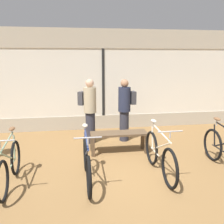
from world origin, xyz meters
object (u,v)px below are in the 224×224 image
at_px(bicycle_far_left, 10,166).
at_px(display_bench, 119,136).
at_px(customer_near_rack, 89,109).
at_px(bicycle_right, 160,155).
at_px(bicycle_left, 87,162).
at_px(customer_by_window, 125,108).

relative_size(bicycle_far_left, display_bench, 1.20).
bearing_deg(bicycle_far_left, display_bench, 30.22).
distance_m(bicycle_far_left, customer_near_rack, 2.76).
bearing_deg(bicycle_right, customer_near_rack, 120.01).
xyz_separation_m(bicycle_far_left, bicycle_left, (1.40, -0.08, 0.01)).
bearing_deg(bicycle_right, display_bench, 114.01).
height_order(display_bench, customer_by_window, customer_by_window).
distance_m(bicycle_right, customer_near_rack, 2.55).
xyz_separation_m(bicycle_left, customer_near_rack, (0.21, 2.24, 0.56)).
xyz_separation_m(bicycle_right, customer_near_rack, (-1.24, 2.15, 0.55)).
bearing_deg(bicycle_left, customer_near_rack, 84.53).
relative_size(bicycle_far_left, bicycle_left, 0.94).
bearing_deg(display_bench, customer_by_window, 69.44).
height_order(bicycle_left, customer_near_rack, customer_near_rack).
height_order(display_bench, customer_near_rack, customer_near_rack).
xyz_separation_m(bicycle_far_left, customer_near_rack, (1.61, 2.17, 0.57)).
distance_m(bicycle_far_left, bicycle_right, 2.86).
xyz_separation_m(bicycle_left, bicycle_right, (1.46, 0.09, 0.01)).
relative_size(bicycle_left, customer_near_rack, 1.01).
height_order(bicycle_right, customer_near_rack, customer_near_rack).
xyz_separation_m(bicycle_far_left, customer_by_window, (2.61, 2.21, 0.56)).
bearing_deg(customer_near_rack, bicycle_left, -95.47).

